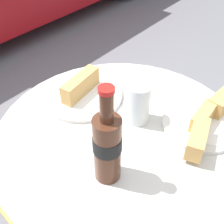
{
  "coord_description": "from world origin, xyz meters",
  "views": [
    {
      "loc": [
        -0.44,
        -0.32,
        1.32
      ],
      "look_at": [
        0.0,
        0.04,
        0.81
      ],
      "focal_mm": 45.0,
      "sensor_mm": 36.0,
      "label": 1
    }
  ],
  "objects": [
    {
      "name": "drinking_glass",
      "position": [
        0.06,
        -0.01,
        0.82
      ],
      "size": [
        0.07,
        0.07,
        0.12
      ],
      "color": "silver",
      "rests_on": "bistro_table"
    },
    {
      "name": "cola_bottle_left",
      "position": [
        -0.13,
        -0.06,
        0.86
      ],
      "size": [
        0.06,
        0.06,
        0.25
      ],
      "color": "#4C2819",
      "rests_on": "bistro_table"
    },
    {
      "name": "bistro_table",
      "position": [
        0.0,
        0.0,
        0.59
      ],
      "size": [
        0.71,
        0.71,
        0.76
      ],
      "color": "gold",
      "rests_on": "ground_plane"
    },
    {
      "name": "lunch_plate_far",
      "position": [
        0.04,
        0.19,
        0.78
      ],
      "size": [
        0.25,
        0.25,
        0.07
      ],
      "color": "silver",
      "rests_on": "bistro_table"
    },
    {
      "name": "lunch_plate_near",
      "position": [
        0.16,
        -0.17,
        0.79
      ],
      "size": [
        0.3,
        0.21,
        0.07
      ],
      "color": "silver",
      "rests_on": "bistro_table"
    }
  ]
}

